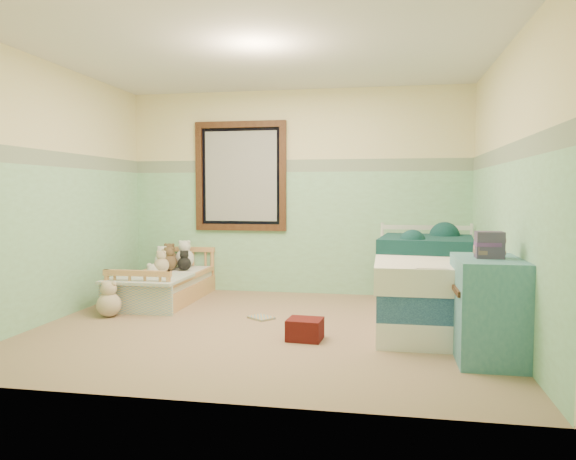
% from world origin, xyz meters
% --- Properties ---
extents(floor, '(4.20, 3.60, 0.02)m').
position_xyz_m(floor, '(0.00, 0.00, -0.01)').
color(floor, '#7C6651').
rests_on(floor, ground).
extents(ceiling, '(4.20, 3.60, 0.02)m').
position_xyz_m(ceiling, '(0.00, 0.00, 2.51)').
color(ceiling, silver).
rests_on(ceiling, wall_back).
extents(wall_back, '(4.20, 0.04, 2.50)m').
position_xyz_m(wall_back, '(0.00, 1.80, 1.25)').
color(wall_back, beige).
rests_on(wall_back, floor).
extents(wall_front, '(4.20, 0.04, 2.50)m').
position_xyz_m(wall_front, '(0.00, -1.80, 1.25)').
color(wall_front, beige).
rests_on(wall_front, floor).
extents(wall_left, '(0.04, 3.60, 2.50)m').
position_xyz_m(wall_left, '(-2.10, 0.00, 1.25)').
color(wall_left, beige).
rests_on(wall_left, floor).
extents(wall_right, '(0.04, 3.60, 2.50)m').
position_xyz_m(wall_right, '(2.10, 0.00, 1.25)').
color(wall_right, beige).
rests_on(wall_right, floor).
extents(wainscot_mint, '(4.20, 0.01, 1.50)m').
position_xyz_m(wainscot_mint, '(0.00, 1.79, 0.75)').
color(wainscot_mint, '#7EB583').
rests_on(wainscot_mint, floor).
extents(border_strip, '(4.20, 0.01, 0.15)m').
position_xyz_m(border_strip, '(0.00, 1.79, 1.57)').
color(border_strip, '#3F6048').
rests_on(border_strip, wall_back).
extents(window_frame, '(1.16, 0.06, 1.36)m').
position_xyz_m(window_frame, '(-0.70, 1.76, 1.45)').
color(window_frame, black).
rests_on(window_frame, wall_back).
extents(window_blinds, '(0.92, 0.01, 1.12)m').
position_xyz_m(window_blinds, '(-0.70, 1.77, 1.45)').
color(window_blinds, '#AEAEA9').
rests_on(window_blinds, window_frame).
extents(toddler_bed_frame, '(0.74, 1.48, 0.19)m').
position_xyz_m(toddler_bed_frame, '(-1.42, 1.05, 0.10)').
color(toddler_bed_frame, '#B86E3E').
rests_on(toddler_bed_frame, floor).
extents(toddler_mattress, '(0.68, 1.42, 0.12)m').
position_xyz_m(toddler_mattress, '(-1.42, 1.05, 0.25)').
color(toddler_mattress, white).
rests_on(toddler_mattress, toddler_bed_frame).
extents(patchwork_quilt, '(0.80, 0.74, 0.03)m').
position_xyz_m(patchwork_quilt, '(-1.42, 0.59, 0.33)').
color(patchwork_quilt, '#7BA6C1').
rests_on(patchwork_quilt, toddler_mattress).
extents(plush_bed_brown, '(0.21, 0.21, 0.21)m').
position_xyz_m(plush_bed_brown, '(-1.57, 1.55, 0.41)').
color(plush_bed_brown, brown).
rests_on(plush_bed_brown, toddler_mattress).
extents(plush_bed_white, '(0.23, 0.23, 0.23)m').
position_xyz_m(plush_bed_white, '(-1.37, 1.55, 0.43)').
color(plush_bed_white, silver).
rests_on(plush_bed_white, toddler_mattress).
extents(plush_bed_tan, '(0.18, 0.18, 0.18)m').
position_xyz_m(plush_bed_tan, '(-1.52, 1.33, 0.40)').
color(plush_bed_tan, '#C5AC8C').
rests_on(plush_bed_tan, toddler_mattress).
extents(plush_bed_dark, '(0.16, 0.16, 0.16)m').
position_xyz_m(plush_bed_dark, '(-1.29, 1.33, 0.39)').
color(plush_bed_dark, black).
rests_on(plush_bed_dark, toddler_mattress).
extents(plush_floor_cream, '(0.29, 0.29, 0.29)m').
position_xyz_m(plush_floor_cream, '(-1.56, 1.08, 0.14)').
color(plush_floor_cream, silver).
rests_on(plush_floor_cream, floor).
extents(plush_floor_tan, '(0.24, 0.24, 0.24)m').
position_xyz_m(plush_floor_tan, '(-1.64, 0.15, 0.12)').
color(plush_floor_tan, '#C5AC8C').
rests_on(plush_floor_tan, floor).
extents(twin_bed_frame, '(1.05, 2.10, 0.22)m').
position_xyz_m(twin_bed_frame, '(1.55, 0.49, 0.11)').
color(twin_bed_frame, white).
rests_on(twin_bed_frame, floor).
extents(twin_boxspring, '(1.05, 2.10, 0.22)m').
position_xyz_m(twin_boxspring, '(1.55, 0.49, 0.33)').
color(twin_boxspring, navy).
rests_on(twin_boxspring, twin_bed_frame).
extents(twin_mattress, '(1.09, 2.14, 0.22)m').
position_xyz_m(twin_mattress, '(1.55, 0.49, 0.55)').
color(twin_mattress, white).
rests_on(twin_mattress, twin_boxspring).
extents(teal_blanket, '(1.00, 1.04, 0.14)m').
position_xyz_m(teal_blanket, '(1.50, 0.79, 0.73)').
color(teal_blanket, '#0F393C').
rests_on(teal_blanket, twin_mattress).
extents(dresser, '(0.48, 0.76, 0.76)m').
position_xyz_m(dresser, '(1.85, -0.60, 0.38)').
color(dresser, teal).
rests_on(dresser, floor).
extents(book_stack, '(0.20, 0.15, 0.20)m').
position_xyz_m(book_stack, '(1.85, -0.60, 0.86)').
color(book_stack, '#583038').
rests_on(book_stack, dresser).
extents(red_pillow, '(0.31, 0.27, 0.18)m').
position_xyz_m(red_pillow, '(0.43, -0.34, 0.09)').
color(red_pillow, maroon).
rests_on(red_pillow, floor).
extents(floor_book, '(0.29, 0.28, 0.02)m').
position_xyz_m(floor_book, '(-0.11, 0.34, 0.01)').
color(floor_book, gold).
rests_on(floor_book, floor).
extents(extra_plush_0, '(0.18, 0.18, 0.18)m').
position_xyz_m(extra_plush_0, '(-1.48, 1.10, 0.40)').
color(extra_plush_0, '#C5AC8C').
rests_on(extra_plush_0, toddler_mattress).
extents(extra_plush_1, '(0.19, 0.19, 0.19)m').
position_xyz_m(extra_plush_1, '(-1.47, 1.30, 0.41)').
color(extra_plush_1, brown).
rests_on(extra_plush_1, toddler_mattress).
extents(extra_plush_2, '(0.19, 0.19, 0.19)m').
position_xyz_m(extra_plush_2, '(-1.63, 1.46, 0.40)').
color(extra_plush_2, silver).
rests_on(extra_plush_2, toddler_mattress).
extents(extra_plush_3, '(0.17, 0.17, 0.17)m').
position_xyz_m(extra_plush_3, '(-1.52, 1.42, 0.39)').
color(extra_plush_3, brown).
rests_on(extra_plush_3, toddler_mattress).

